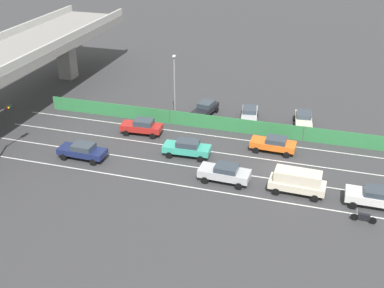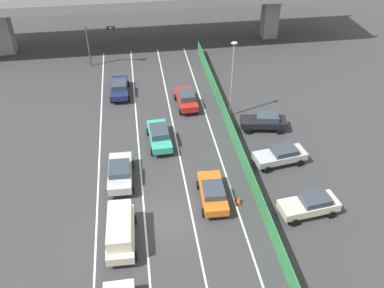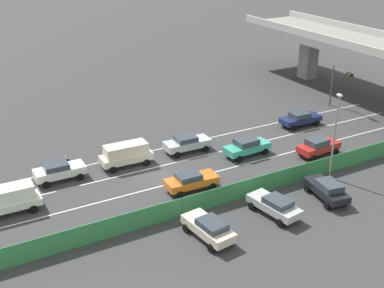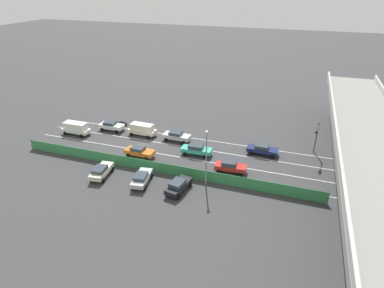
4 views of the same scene
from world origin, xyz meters
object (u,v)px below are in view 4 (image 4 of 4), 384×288
(car_van_white, at_px, (76,128))
(street_lamp, at_px, (206,153))
(car_sedan_navy, at_px, (262,149))
(car_hatchback_white, at_px, (111,126))
(parked_sedan_cream, at_px, (101,171))
(traffic_light, at_px, (317,134))
(motorcycle, at_px, (122,123))
(car_sedan_silver, at_px, (177,136))
(car_sedan_red, at_px, (230,166))
(traffic_cone, at_px, (131,160))
(parked_wagon_silver, at_px, (142,178))
(car_taxi_teal, at_px, (196,149))
(car_taxi_orange, at_px, (139,151))
(parked_sedan_dark, at_px, (178,185))
(car_van_cream, at_px, (142,129))

(car_van_white, xyz_separation_m, street_lamp, (7.66, 25.66, 3.40))
(car_sedan_navy, relative_size, street_lamp, 0.61)
(car_van_white, xyz_separation_m, car_sedan_navy, (-3.08, 31.47, -0.36))
(car_hatchback_white, height_order, car_sedan_navy, car_hatchback_white)
(car_sedan_navy, relative_size, parked_sedan_cream, 1.05)
(traffic_light, bearing_deg, motorcycle, -91.26)
(car_van_white, xyz_separation_m, car_sedan_silver, (-3.21, 17.37, -0.33))
(car_van_white, distance_m, car_sedan_red, 28.22)
(car_van_white, xyz_separation_m, traffic_cone, (5.58, 13.52, -0.92))
(parked_wagon_silver, bearing_deg, street_lamp, 107.43)
(car_taxi_teal, height_order, parked_sedan_cream, car_taxi_teal)
(car_taxi_teal, height_order, car_hatchback_white, car_taxi_teal)
(car_hatchback_white, distance_m, car_sedan_red, 24.15)
(parked_sedan_cream, height_order, parked_wagon_silver, parked_sedan_cream)
(car_taxi_orange, bearing_deg, car_sedan_silver, 153.87)
(car_sedan_navy, distance_m, traffic_cone, 19.93)
(parked_sedan_cream, xyz_separation_m, parked_sedan_dark, (-0.11, 11.13, 0.01))
(traffic_cone, bearing_deg, motorcycle, -145.60)
(street_lamp, height_order, traffic_cone, street_lamp)
(parked_wagon_silver, relative_size, parked_sedan_dark, 1.03)
(car_van_white, height_order, car_sedan_silver, car_van_white)
(car_taxi_teal, xyz_separation_m, parked_sedan_cream, (10.07, -10.26, -0.04))
(car_van_white, bearing_deg, car_taxi_teal, 89.16)
(car_hatchback_white, relative_size, street_lamp, 0.56)
(parked_wagon_silver, bearing_deg, car_taxi_teal, 156.42)
(car_van_white, distance_m, car_sedan_navy, 31.62)
(car_taxi_teal, bearing_deg, street_lamp, 26.78)
(car_hatchback_white, height_order, parked_sedan_cream, car_hatchback_white)
(car_van_cream, height_order, car_sedan_red, car_van_cream)
(parked_wagon_silver, distance_m, street_lamp, 9.20)
(car_hatchback_white, bearing_deg, car_van_white, -54.98)
(car_taxi_teal, distance_m, car_taxi_orange, 8.62)
(car_van_cream, relative_size, traffic_light, 0.96)
(car_sedan_red, xyz_separation_m, motorcycle, (-9.56, -22.37, -0.47))
(street_lamp, bearing_deg, car_taxi_teal, -153.22)
(car_taxi_teal, bearing_deg, parked_wagon_silver, -23.58)
(motorcycle, height_order, street_lamp, street_lamp)
(car_sedan_red, bearing_deg, parked_sedan_dark, -37.61)
(car_sedan_silver, relative_size, car_sedan_navy, 0.98)
(traffic_cone, bearing_deg, car_taxi_teal, 121.94)
(car_hatchback_white, bearing_deg, car_taxi_orange, 52.24)
(car_sedan_navy, xyz_separation_m, parked_sedan_dark, (13.36, -8.63, 0.02))
(street_lamp, bearing_deg, parked_sedan_dark, -47.12)
(car_taxi_orange, bearing_deg, car_sedan_navy, 111.04)
(car_van_cream, bearing_deg, car_hatchback_white, -91.57)
(parked_sedan_cream, relative_size, parked_wagon_silver, 0.98)
(car_van_cream, relative_size, car_taxi_orange, 1.07)
(car_sedan_silver, height_order, street_lamp, street_lamp)
(car_taxi_orange, xyz_separation_m, car_sedan_navy, (-6.72, 17.46, -0.00))
(traffic_light, bearing_deg, parked_sedan_dark, -45.95)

